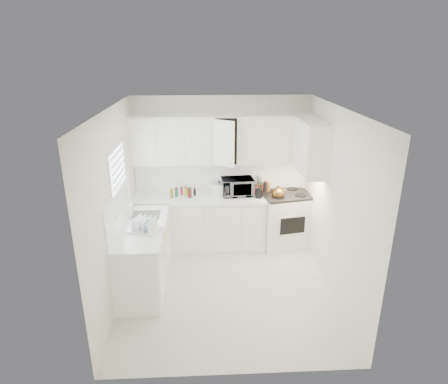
{
  "coord_description": "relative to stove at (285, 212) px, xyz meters",
  "views": [
    {
      "loc": [
        -0.28,
        -4.78,
        3.29
      ],
      "look_at": [
        0.0,
        0.7,
        1.25
      ],
      "focal_mm": 30.71,
      "sensor_mm": 36.0,
      "label": 1
    }
  ],
  "objects": [
    {
      "name": "wall_right",
      "position": [
        0.4,
        -1.3,
        0.67
      ],
      "size": [
        0.0,
        3.2,
        3.2
      ],
      "primitive_type": "plane",
      "rotation": [
        1.57,
        0.0,
        -1.57
      ],
      "color": "white",
      "rests_on": "ground"
    },
    {
      "name": "wall_back",
      "position": [
        -1.1,
        0.3,
        0.67
      ],
      "size": [
        3.0,
        0.0,
        3.0
      ],
      "primitive_type": "plane",
      "rotation": [
        1.57,
        0.0,
        0.0
      ],
      "color": "white",
      "rests_on": "ground"
    },
    {
      "name": "utensil_crock",
      "position": [
        -0.49,
        -0.1,
        0.51
      ],
      "size": [
        0.16,
        0.16,
        0.38
      ],
      "primitive_type": null,
      "rotation": [
        0.0,
        0.0,
        -0.26
      ],
      "color": "black",
      "rests_on": "countertop_back"
    },
    {
      "name": "lower_cabinets_back",
      "position": [
        -1.49,
        -0.0,
        -0.18
      ],
      "size": [
        2.22,
        0.6,
        0.9
      ],
      "primitive_type": null,
      "color": "white",
      "rests_on": "floor"
    },
    {
      "name": "frying_pan",
      "position": [
        0.18,
        0.16,
        0.34
      ],
      "size": [
        0.37,
        0.46,
        0.04
      ],
      "primitive_type": null,
      "rotation": [
        0.0,
        0.0,
        -0.36
      ],
      "color": "black",
      "rests_on": "stove"
    },
    {
      "name": "wall_front",
      "position": [
        -1.1,
        -2.9,
        0.67
      ],
      "size": [
        3.0,
        0.0,
        3.0
      ],
      "primitive_type": "plane",
      "rotation": [
        -1.57,
        0.0,
        0.0
      ],
      "color": "white",
      "rests_on": "ground"
    },
    {
      "name": "spice_left_2",
      "position": [
        -1.8,
        0.12,
        0.39
      ],
      "size": [
        0.06,
        0.06,
        0.13
      ],
      "primitive_type": "cylinder",
      "color": "#C81A53",
      "rests_on": "countertop_back"
    },
    {
      "name": "stove",
      "position": [
        0.0,
        0.0,
        0.0
      ],
      "size": [
        0.93,
        0.81,
        1.25
      ],
      "primitive_type": null,
      "rotation": [
        0.0,
        0.0,
        0.19
      ],
      "color": "white",
      "rests_on": "floor"
    },
    {
      "name": "sink",
      "position": [
        -2.29,
        -0.75,
        0.44
      ],
      "size": [
        0.42,
        0.38,
        0.3
      ],
      "primitive_type": null,
      "color": "gray",
      "rests_on": "countertop_left"
    },
    {
      "name": "window_blinds",
      "position": [
        -2.58,
        -0.95,
        0.92
      ],
      "size": [
        0.06,
        0.96,
        1.06
      ],
      "primitive_type": null,
      "color": "white",
      "rests_on": "wall_left"
    },
    {
      "name": "ceiling",
      "position": [
        -1.1,
        -1.3,
        1.97
      ],
      "size": [
        3.2,
        3.2,
        0.0
      ],
      "primitive_type": "plane",
      "rotation": [
        3.14,
        0.0,
        0.0
      ],
      "color": "white",
      "rests_on": "ground"
    },
    {
      "name": "floor",
      "position": [
        -1.1,
        -1.3,
        -0.63
      ],
      "size": [
        3.2,
        3.2,
        0.0
      ],
      "primitive_type": "plane",
      "color": "silver",
      "rests_on": "ground"
    },
    {
      "name": "sauce_right_4",
      "position": [
        -0.3,
        0.16,
        0.42
      ],
      "size": [
        0.06,
        0.06,
        0.19
      ],
      "primitive_type": "cylinder",
      "color": "olive",
      "rests_on": "countertop_back"
    },
    {
      "name": "upper_cabinets_back",
      "position": [
        -1.1,
        0.13,
        0.87
      ],
      "size": [
        3.0,
        0.33,
        0.8
      ],
      "primitive_type": null,
      "color": "white",
      "rests_on": "wall_back"
    },
    {
      "name": "paper_towel",
      "position": [
        -1.09,
        0.19,
        0.46
      ],
      "size": [
        0.12,
        0.12,
        0.27
      ],
      "primitive_type": "cylinder",
      "color": "white",
      "rests_on": "countertop_back"
    },
    {
      "name": "sauce_right_1",
      "position": [
        -0.47,
        0.1,
        0.42
      ],
      "size": [
        0.06,
        0.06,
        0.19
      ],
      "primitive_type": "cylinder",
      "color": "gold",
      "rests_on": "countertop_back"
    },
    {
      "name": "backsplash_left",
      "position": [
        -2.59,
        -1.1,
        0.6
      ],
      "size": [
        0.02,
        1.6,
        0.55
      ],
      "primitive_type": "cube",
      "color": "white",
      "rests_on": "wall_left"
    },
    {
      "name": "upper_cabinets_right",
      "position": [
        0.23,
        -0.48,
        0.87
      ],
      "size": [
        0.33,
        0.9,
        0.8
      ],
      "primitive_type": null,
      "color": "white",
      "rests_on": "wall_right"
    },
    {
      "name": "sauce_right_0",
      "position": [
        -0.52,
        0.16,
        0.42
      ],
      "size": [
        0.06,
        0.06,
        0.19
      ],
      "primitive_type": "cylinder",
      "color": "#C81A53",
      "rests_on": "countertop_back"
    },
    {
      "name": "countertop_left",
      "position": [
        -2.29,
        -1.1,
        0.3
      ],
      "size": [
        0.64,
        1.62,
        0.05
      ],
      "primitive_type": "cube",
      "color": "white",
      "rests_on": "lower_cabinets_left"
    },
    {
      "name": "spice_left_1",
      "position": [
        -1.88,
        0.03,
        0.39
      ],
      "size": [
        0.06,
        0.06,
        0.13
      ],
      "primitive_type": "cylinder",
      "color": "#236B39",
      "rests_on": "countertop_back"
    },
    {
      "name": "sauce_right_3",
      "position": [
        -0.36,
        0.1,
        0.42
      ],
      "size": [
        0.06,
        0.06,
        0.19
      ],
      "primitive_type": "cylinder",
      "color": "black",
      "rests_on": "countertop_back"
    },
    {
      "name": "wall_left",
      "position": [
        -2.6,
        -1.3,
        0.67
      ],
      "size": [
        0.0,
        3.2,
        3.2
      ],
      "primitive_type": "plane",
      "rotation": [
        1.57,
        0.0,
        1.57
      ],
      "color": "white",
      "rests_on": "ground"
    },
    {
      "name": "spice_left_5",
      "position": [
        -1.58,
        0.03,
        0.39
      ],
      "size": [
        0.06,
        0.06,
        0.13
      ],
      "primitive_type": "cylinder",
      "color": "black",
      "rests_on": "countertop_back"
    },
    {
      "name": "rice_cooker",
      "position": [
        -1.15,
        0.05,
        0.45
      ],
      "size": [
        0.27,
        0.27,
        0.26
      ],
      "primitive_type": null,
      "rotation": [
        0.0,
        0.0,
        0.06
      ],
      "color": "white",
      "rests_on": "countertop_back"
    },
    {
      "name": "tea_kettle",
      "position": [
        -0.18,
        -0.16,
        0.44
      ],
      "size": [
        0.28,
        0.24,
        0.25
      ],
      "primitive_type": null,
      "rotation": [
        0.0,
        0.0,
        0.06
      ],
      "color": "brown",
      "rests_on": "stove"
    },
    {
      "name": "spice_left_4",
      "position": [
        -1.65,
        0.12,
        0.39
      ],
      "size": [
        0.06,
        0.06,
        0.13
      ],
      "primitive_type": "cylinder",
      "color": "#4E2016",
      "rests_on": "countertop_back"
    },
    {
      "name": "lower_cabinets_left",
      "position": [
        -2.3,
        -1.1,
        -0.18
      ],
      "size": [
        0.6,
        1.6,
        0.9
      ],
      "primitive_type": null,
      "color": "white",
      "rests_on": "floor"
    },
    {
      "name": "dish_rack",
      "position": [
        -2.24,
        -1.28,
        0.43
      ],
      "size": [
        0.48,
        0.41,
        0.22
      ],
      "primitive_type": null,
      "rotation": [
        0.0,
        0.0,
        -0.33
      ],
      "color": "white",
      "rests_on": "countertop_left"
    },
    {
      "name": "countertop_back",
      "position": [
        -1.49,
        -0.01,
        0.3
      ],
      "size": [
        2.24,
        0.64,
        0.05
      ],
      "primitive_type": "cube",
      "color": "white",
      "rests_on": "lower_cabinets_back"
    },
    {
      "name": "spice_left_0",
      "position": [
        -1.95,
        0.12,
        0.39
      ],
      "size": [
        0.06,
        0.06,
        0.13
      ],
      "primitive_type": "cylinder",
      "color": "olive",
      "rests_on": "countertop_back"
    },
    {
      "name": "spice_left_3",
      "position": [
        -1.73,
        0.03,
        0.39
      ],
      "size": [
        0.06,
        0.06,
        0.13
      ],
      "primitive_type": "cylinder",
      "color": "gold",
      "rests_on": "countertop_back"
    },
    {
      "name": "microwave",
      "position": [
        -0.84,
        0.05,
        0.5
      ],
      "size": [
        0.56,
        0.34,
        0.36
      ],
      "primitive_type": "imported",
      "rotation": [
        0.0,
        0.0,
        0.09
      ],
      "color": "gray",
      "rests_on": "countertop_back"
    },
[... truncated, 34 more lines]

